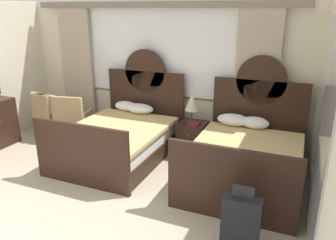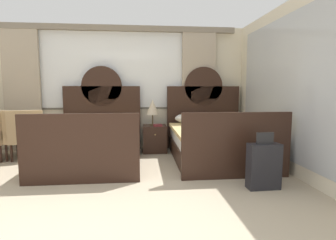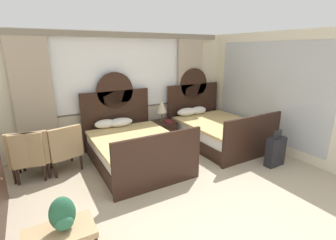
{
  "view_description": "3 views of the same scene",
  "coord_description": "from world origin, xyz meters",
  "px_view_note": "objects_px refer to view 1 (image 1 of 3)",
  "views": [
    {
      "loc": [
        2.67,
        -2.17,
        2.55
      ],
      "look_at": [
        0.76,
        2.39,
        0.87
      ],
      "focal_mm": 35.2,
      "sensor_mm": 36.0,
      "label": 1
    },
    {
      "loc": [
        0.62,
        -2.28,
        1.32
      ],
      "look_at": [
        1.12,
        2.73,
        0.73
      ],
      "focal_mm": 28.34,
      "sensor_mm": 36.0,
      "label": 2
    },
    {
      "loc": [
        -1.95,
        -1.87,
        2.32
      ],
      "look_at": [
        0.65,
        2.65,
        0.79
      ],
      "focal_mm": 25.97,
      "sensor_mm": 36.0,
      "label": 3
    }
  ],
  "objects_px": {
    "armchair_by_window_left": "(73,117)",
    "suitcase_on_floor": "(241,222)",
    "bed_near_mirror": "(246,158)",
    "armchair_by_window_centre": "(51,114)",
    "table_lamp_on_nightstand": "(192,102)",
    "bed_near_window": "(120,138)",
    "book_on_nightstand": "(194,124)",
    "armchair_by_window_right": "(50,113)",
    "nightstand_between_beds": "(192,137)"
  },
  "relations": [
    {
      "from": "bed_near_window",
      "to": "nightstand_between_beds",
      "type": "height_order",
      "value": "bed_near_window"
    },
    {
      "from": "armchair_by_window_centre",
      "to": "suitcase_on_floor",
      "type": "xyz_separation_m",
      "value": [
        4.32,
        -1.9,
        -0.18
      ]
    },
    {
      "from": "armchair_by_window_left",
      "to": "armchair_by_window_centre",
      "type": "bearing_deg",
      "value": -179.78
    },
    {
      "from": "armchair_by_window_centre",
      "to": "armchair_by_window_right",
      "type": "distance_m",
      "value": 0.02
    },
    {
      "from": "nightstand_between_beds",
      "to": "book_on_nightstand",
      "type": "relative_size",
      "value": 2.16
    },
    {
      "from": "armchair_by_window_left",
      "to": "armchair_by_window_right",
      "type": "bearing_deg",
      "value": 179.85
    },
    {
      "from": "armchair_by_window_centre",
      "to": "suitcase_on_floor",
      "type": "bearing_deg",
      "value": -23.75
    },
    {
      "from": "armchair_by_window_left",
      "to": "book_on_nightstand",
      "type": "bearing_deg",
      "value": 6.18
    },
    {
      "from": "nightstand_between_beds",
      "to": "armchair_by_window_centre",
      "type": "distance_m",
      "value": 3.01
    },
    {
      "from": "suitcase_on_floor",
      "to": "table_lamp_on_nightstand",
      "type": "bearing_deg",
      "value": 120.66
    },
    {
      "from": "bed_near_mirror",
      "to": "armchair_by_window_right",
      "type": "bearing_deg",
      "value": 175.29
    },
    {
      "from": "armchair_by_window_left",
      "to": "armchair_by_window_centre",
      "type": "height_order",
      "value": "same"
    },
    {
      "from": "bed_near_mirror",
      "to": "armchair_by_window_right",
      "type": "xyz_separation_m",
      "value": [
        -4.11,
        0.34,
        0.13
      ]
    },
    {
      "from": "bed_near_window",
      "to": "suitcase_on_floor",
      "type": "bearing_deg",
      "value": -32.46
    },
    {
      "from": "table_lamp_on_nightstand",
      "to": "suitcase_on_floor",
      "type": "distance_m",
      "value": 2.77
    },
    {
      "from": "table_lamp_on_nightstand",
      "to": "armchair_by_window_centre",
      "type": "bearing_deg",
      "value": -171.85
    },
    {
      "from": "table_lamp_on_nightstand",
      "to": "armchair_by_window_right",
      "type": "xyz_separation_m",
      "value": [
        -2.96,
        -0.42,
        -0.45
      ]
    },
    {
      "from": "table_lamp_on_nightstand",
      "to": "bed_near_window",
      "type": "bearing_deg",
      "value": -145.09
    },
    {
      "from": "armchair_by_window_left",
      "to": "suitcase_on_floor",
      "type": "distance_m",
      "value": 4.22
    },
    {
      "from": "book_on_nightstand",
      "to": "suitcase_on_floor",
      "type": "bearing_deg",
      "value": -59.53
    },
    {
      "from": "bed_near_window",
      "to": "bed_near_mirror",
      "type": "xyz_separation_m",
      "value": [
        2.23,
        0.0,
        0.0
      ]
    },
    {
      "from": "suitcase_on_floor",
      "to": "bed_near_window",
      "type": "bearing_deg",
      "value": 147.54
    },
    {
      "from": "armchair_by_window_left",
      "to": "armchair_by_window_centre",
      "type": "relative_size",
      "value": 1.0
    },
    {
      "from": "nightstand_between_beds",
      "to": "bed_near_window",
      "type": "bearing_deg",
      "value": -147.81
    },
    {
      "from": "bed_near_mirror",
      "to": "book_on_nightstand",
      "type": "height_order",
      "value": "bed_near_mirror"
    },
    {
      "from": "nightstand_between_beds",
      "to": "armchair_by_window_right",
      "type": "bearing_deg",
      "value": -173.03
    },
    {
      "from": "nightstand_between_beds",
      "to": "armchair_by_window_left",
      "type": "distance_m",
      "value": 2.46
    },
    {
      "from": "bed_near_mirror",
      "to": "armchair_by_window_left",
      "type": "bearing_deg",
      "value": 174.55
    },
    {
      "from": "nightstand_between_beds",
      "to": "armchair_by_window_left",
      "type": "bearing_deg",
      "value": -171.35
    },
    {
      "from": "nightstand_between_beds",
      "to": "suitcase_on_floor",
      "type": "bearing_deg",
      "value": -59.46
    },
    {
      "from": "nightstand_between_beds",
      "to": "armchair_by_window_centre",
      "type": "bearing_deg",
      "value": -172.91
    },
    {
      "from": "book_on_nightstand",
      "to": "armchair_by_window_left",
      "type": "bearing_deg",
      "value": -173.82
    },
    {
      "from": "nightstand_between_beds",
      "to": "suitcase_on_floor",
      "type": "xyz_separation_m",
      "value": [
        1.34,
        -2.27,
        0.03
      ]
    },
    {
      "from": "bed_near_mirror",
      "to": "table_lamp_on_nightstand",
      "type": "bearing_deg",
      "value": 146.59
    },
    {
      "from": "bed_near_window",
      "to": "bed_near_mirror",
      "type": "relative_size",
      "value": 1.0
    },
    {
      "from": "bed_near_window",
      "to": "suitcase_on_floor",
      "type": "height_order",
      "value": "bed_near_window"
    },
    {
      "from": "armchair_by_window_right",
      "to": "table_lamp_on_nightstand",
      "type": "bearing_deg",
      "value": 8.02
    },
    {
      "from": "bed_near_mirror",
      "to": "armchair_by_window_centre",
      "type": "xyz_separation_m",
      "value": [
        -4.09,
        0.33,
        0.13
      ]
    },
    {
      "from": "bed_near_mirror",
      "to": "armchair_by_window_left",
      "type": "relative_size",
      "value": 2.37
    },
    {
      "from": "book_on_nightstand",
      "to": "armchair_by_window_right",
      "type": "bearing_deg",
      "value": -175.01
    },
    {
      "from": "nightstand_between_beds",
      "to": "armchair_by_window_centre",
      "type": "xyz_separation_m",
      "value": [
        -2.98,
        -0.37,
        0.2
      ]
    },
    {
      "from": "armchair_by_window_left",
      "to": "armchair_by_window_right",
      "type": "height_order",
      "value": "same"
    },
    {
      "from": "bed_near_window",
      "to": "armchair_by_window_centre",
      "type": "distance_m",
      "value": 1.89
    },
    {
      "from": "suitcase_on_floor",
      "to": "bed_near_mirror",
      "type": "bearing_deg",
      "value": 98.34
    },
    {
      "from": "book_on_nightstand",
      "to": "armchair_by_window_right",
      "type": "height_order",
      "value": "armchair_by_window_right"
    },
    {
      "from": "armchair_by_window_centre",
      "to": "book_on_nightstand",
      "type": "bearing_deg",
      "value": 5.1
    },
    {
      "from": "table_lamp_on_nightstand",
      "to": "suitcase_on_floor",
      "type": "height_order",
      "value": "table_lamp_on_nightstand"
    },
    {
      "from": "book_on_nightstand",
      "to": "armchair_by_window_right",
      "type": "xyz_separation_m",
      "value": [
        -3.06,
        -0.27,
        -0.09
      ]
    },
    {
      "from": "bed_near_window",
      "to": "armchair_by_window_right",
      "type": "distance_m",
      "value": 1.91
    },
    {
      "from": "bed_near_window",
      "to": "nightstand_between_beds",
      "type": "xyz_separation_m",
      "value": [
        1.12,
        0.71,
        -0.08
      ]
    }
  ]
}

